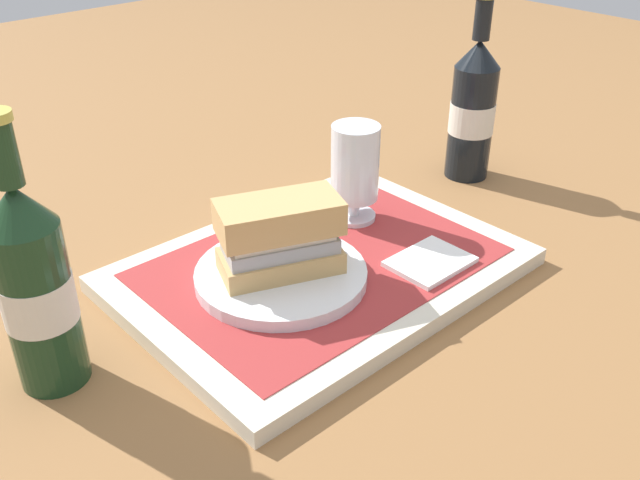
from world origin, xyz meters
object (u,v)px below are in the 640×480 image
at_px(sandwich, 284,236).
at_px(beer_glass, 355,170).
at_px(second_bottle, 35,286).
at_px(plate, 282,276).
at_px(beer_bottle, 473,109).

relative_size(sandwich, beer_glass, 1.16).
bearing_deg(sandwich, second_bottle, -167.84).
bearing_deg(plate, sandwich, -22.14).
height_order(beer_bottle, second_bottle, same).
bearing_deg(sandwich, beer_glass, 40.25).
xyz_separation_m(plate, second_bottle, (-0.24, 0.04, 0.08)).
bearing_deg(second_bottle, sandwich, -9.98).
distance_m(plate, beer_glass, 0.18).
bearing_deg(sandwich, beer_bottle, 30.95).
bearing_deg(beer_glass, second_bottle, -178.86).
xyz_separation_m(sandwich, second_bottle, (-0.25, 0.04, 0.03)).
bearing_deg(beer_bottle, plate, -171.43).
distance_m(plate, second_bottle, 0.26).
height_order(plate, second_bottle, second_bottle).
relative_size(plate, second_bottle, 0.71).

